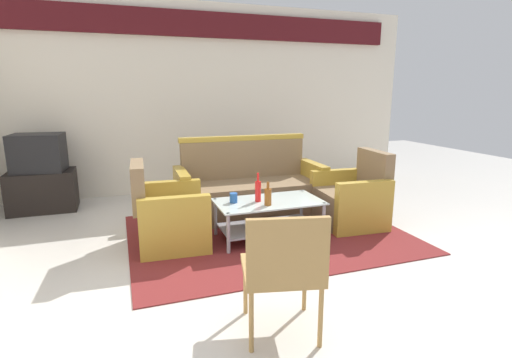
{
  "coord_description": "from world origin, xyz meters",
  "views": [
    {
      "loc": [
        -1.46,
        -3.0,
        1.54
      ],
      "look_at": [
        -0.17,
        0.67,
        0.65
      ],
      "focal_mm": 27.47,
      "sensor_mm": 36.0,
      "label": 1
    }
  ],
  "objects": [
    {
      "name": "ground_plane",
      "position": [
        0.0,
        0.0,
        0.0
      ],
      "size": [
        14.0,
        14.0,
        0.0
      ],
      "primitive_type": "plane",
      "color": "beige"
    },
    {
      "name": "wall_back",
      "position": [
        0.0,
        3.05,
        1.48
      ],
      "size": [
        6.52,
        0.19,
        2.8
      ],
      "color": "silver",
      "rests_on": "ground"
    },
    {
      "name": "rug",
      "position": [
        -0.0,
        0.77,
        0.01
      ],
      "size": [
        2.91,
        2.22,
        0.01
      ],
      "primitive_type": "cube",
      "color": "maroon",
      "rests_on": "ground"
    },
    {
      "name": "couch",
      "position": [
        0.03,
        1.49,
        0.32
      ],
      "size": [
        1.81,
        0.78,
        0.96
      ],
      "rotation": [
        0.0,
        0.0,
        3.12
      ],
      "color": "#7F6647",
      "rests_on": "rug"
    },
    {
      "name": "armchair_left",
      "position": [
        -1.04,
        0.81,
        0.29
      ],
      "size": [
        0.74,
        0.79,
        0.85
      ],
      "rotation": [
        0.0,
        0.0,
        -1.62
      ],
      "color": "#7F6647",
      "rests_on": "rug"
    },
    {
      "name": "armchair_right",
      "position": [
        1.04,
        0.75,
        0.29
      ],
      "size": [
        0.74,
        0.8,
        0.85
      ],
      "rotation": [
        0.0,
        0.0,
        1.51
      ],
      "color": "#7F6647",
      "rests_on": "rug"
    },
    {
      "name": "coffee_table",
      "position": [
        -0.03,
        0.66,
        0.27
      ],
      "size": [
        1.1,
        0.6,
        0.4
      ],
      "color": "silver",
      "rests_on": "rug"
    },
    {
      "name": "bottle_red",
      "position": [
        -0.14,
        0.68,
        0.52
      ],
      "size": [
        0.06,
        0.06,
        0.3
      ],
      "color": "red",
      "rests_on": "coffee_table"
    },
    {
      "name": "bottle_brown",
      "position": [
        -0.1,
        0.52,
        0.5
      ],
      "size": [
        0.07,
        0.07,
        0.24
      ],
      "color": "brown",
      "rests_on": "coffee_table"
    },
    {
      "name": "cup",
      "position": [
        -0.39,
        0.72,
        0.46
      ],
      "size": [
        0.08,
        0.08,
        0.1
      ],
      "primitive_type": "cylinder",
      "color": "#2659A5",
      "rests_on": "coffee_table"
    },
    {
      "name": "tv_stand",
      "position": [
        -2.44,
        2.55,
        0.26
      ],
      "size": [
        0.8,
        0.5,
        0.52
      ],
      "primitive_type": "cube",
      "color": "black",
      "rests_on": "ground"
    },
    {
      "name": "television",
      "position": [
        -2.44,
        2.55,
        0.76
      ],
      "size": [
        0.64,
        0.5,
        0.48
      ],
      "rotation": [
        0.0,
        0.0,
        3.04
      ],
      "color": "black",
      "rests_on": "tv_stand"
    },
    {
      "name": "wicker_chair",
      "position": [
        -0.57,
        -0.97,
        0.49
      ],
      "size": [
        0.58,
        0.58,
        0.84
      ],
      "rotation": [
        0.0,
        0.0,
        -0.23
      ],
      "color": "#AD844C",
      "rests_on": "ground"
    }
  ]
}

